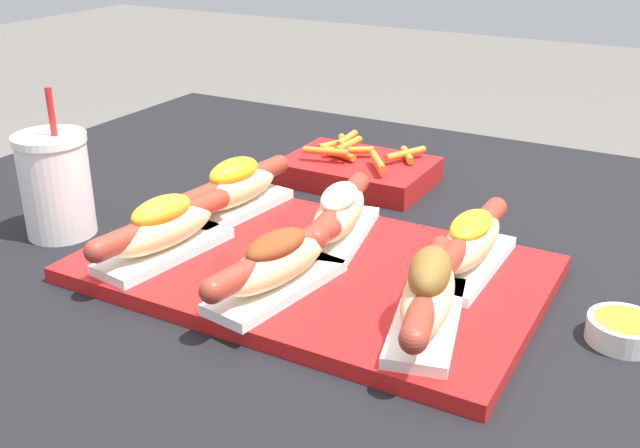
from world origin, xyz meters
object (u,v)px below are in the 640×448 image
hot_dog_4 (339,214)px  hot_dog_5 (470,243)px  hot_dog_2 (428,294)px  serving_tray (312,269)px  hot_dog_0 (163,229)px  hot_dog_3 (235,188)px  fries_basket (358,170)px  sauce_bowl (623,329)px  hot_dog_1 (276,264)px  drink_cup (56,185)px

hot_dog_4 → hot_dog_5: (0.16, -0.00, -0.00)m
hot_dog_2 → serving_tray: bearing=158.4°
serving_tray → hot_dog_0: bearing=-156.8°
hot_dog_3 → fries_basket: hot_dog_3 is taller
hot_dog_4 → hot_dog_0: bearing=-138.5°
hot_dog_3 → hot_dog_4: 0.16m
serving_tray → hot_dog_0: (-0.16, -0.07, 0.04)m
hot_dog_3 → hot_dog_4: bearing=-3.3°
hot_dog_3 → sauce_bowl: size_ratio=2.98×
hot_dog_0 → hot_dog_2: hot_dog_2 is taller
fries_basket → hot_dog_2: bearing=-55.2°
hot_dog_1 → hot_dog_2: (0.16, 0.01, 0.00)m
serving_tray → fries_basket: fries_basket is taller
hot_dog_0 → fries_basket: bearing=79.9°
sauce_bowl → drink_cup: size_ratio=0.37×
hot_dog_1 → fries_basket: bearing=103.8°
hot_dog_2 → hot_dog_4: hot_dog_2 is taller
serving_tray → sauce_bowl: (0.34, 0.03, 0.00)m
hot_dog_0 → hot_dog_3: (-0.00, 0.15, 0.00)m
hot_dog_0 → sauce_bowl: size_ratio=2.98×
serving_tray → hot_dog_2: bearing=-21.6°
hot_dog_0 → drink_cup: (-0.18, 0.02, 0.02)m
hot_dog_0 → fries_basket: hot_dog_0 is taller
hot_dog_3 → hot_dog_1: bearing=-44.0°
hot_dog_5 → fries_basket: hot_dog_5 is taller
hot_dog_4 → drink_cup: drink_cup is taller
drink_cup → hot_dog_0: bearing=-4.7°
hot_dog_3 → sauce_bowl: hot_dog_3 is taller
serving_tray → hot_dog_2: 0.18m
hot_dog_2 → hot_dog_0: bearing=-179.7°
hot_dog_2 → hot_dog_4: size_ratio=0.99×
hot_dog_3 → drink_cup: bearing=-144.0°
drink_cup → hot_dog_5: bearing=13.6°
fries_basket → hot_dog_0: bearing=-100.1°
hot_dog_3 → hot_dog_5: hot_dog_3 is taller
hot_dog_2 → hot_dog_5: 0.14m
hot_dog_4 → serving_tray: bearing=-88.6°
hot_dog_1 → hot_dog_0: bearing=176.3°
hot_dog_3 → sauce_bowl: 0.50m
hot_dog_5 → drink_cup: size_ratio=1.10×
hot_dog_1 → drink_cup: bearing=175.8°
serving_tray → sauce_bowl: 0.34m
hot_dog_1 → hot_dog_5: size_ratio=0.99×
hot_dog_4 → hot_dog_2: bearing=-39.0°
hot_dog_2 → sauce_bowl: size_ratio=2.93×
hot_dog_4 → sauce_bowl: (0.34, -0.04, -0.04)m
hot_dog_0 → hot_dog_5: hot_dog_0 is taller
hot_dog_0 → sauce_bowl: (0.49, 0.10, -0.04)m
hot_dog_2 → hot_dog_3: 0.36m
hot_dog_5 → hot_dog_3: bearing=178.2°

